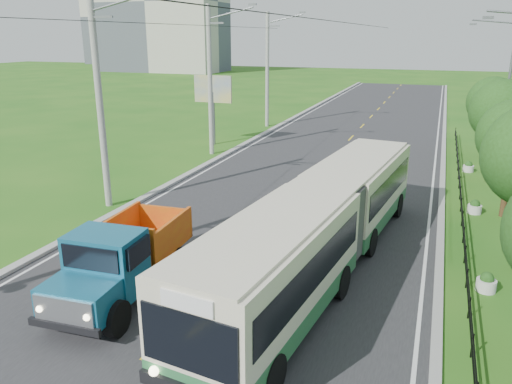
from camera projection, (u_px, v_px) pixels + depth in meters
The scene contains 22 objects.
ground at pixel (163, 338), 13.87m from camera, with size 240.00×240.00×0.00m, color #215D16.
road at pixel (324, 167), 31.77m from camera, with size 14.00×120.00×0.02m, color #28282B.
curb_left at pixel (220, 157), 34.12m from camera, with size 0.40×120.00×0.15m, color #9E9E99.
curb_right at pixel (443, 177), 29.41m from camera, with size 0.30×120.00×0.10m, color #9E9E99.
edge_line_left at pixel (228, 158), 33.96m from camera, with size 0.12×120.00×0.00m, color silver.
edge_line_right at pixel (434, 177), 29.58m from camera, with size 0.12×120.00×0.00m, color silver.
centre_dash at pixel (163, 337), 13.86m from camera, with size 0.12×2.20×0.00m, color yellow.
railing_right at pixel (461, 206), 23.68m from camera, with size 0.04×40.00×0.60m, color black.
pole_near at pixel (100, 102), 23.12m from camera, with size 3.51×0.32×10.00m.
pole_mid at pixel (210, 81), 33.86m from camera, with size 3.51×0.32×10.00m.
pole_far at pixel (268, 70), 44.60m from camera, with size 3.51×0.32×10.00m.
tree_fifth at pixel (502, 115), 27.50m from camera, with size 3.48×3.52×5.80m.
tree_back at pixel (493, 105), 32.93m from camera, with size 3.30×3.36×5.50m.
streetlight_far at pixel (506, 83), 33.96m from camera, with size 3.02×0.20×9.07m.
planter_near at pixel (486, 283), 16.32m from camera, with size 0.64×0.64×0.67m.
planter_mid at pixel (475, 207), 23.49m from camera, with size 0.64×0.64×0.67m.
planter_far at pixel (468, 167), 30.65m from camera, with size 0.64×0.64×0.67m.
billboard_left at pixel (213, 93), 37.32m from camera, with size 3.00×0.20×5.20m.
apartment_near at pixel (161, 3), 112.51m from camera, with size 28.00×14.00×30.00m, color #B7B2A3.
apartment_far at pixel (130, 17), 143.72m from camera, with size 24.00×14.00×26.00m, color #B7B2A3.
bus at pixel (323, 221), 17.25m from camera, with size 4.57×16.54×3.16m.
dump_truck at pixel (122, 255), 15.71m from camera, with size 2.63×6.03×2.48m.
Camera 1 is at (6.57, -10.38, 8.04)m, focal length 35.00 mm.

